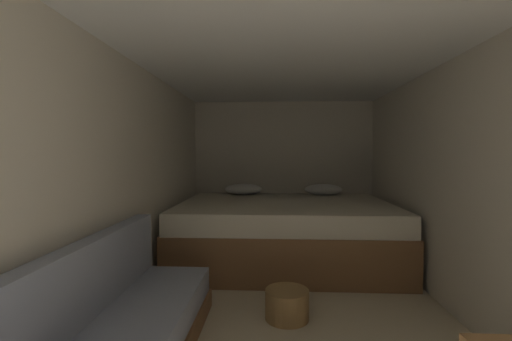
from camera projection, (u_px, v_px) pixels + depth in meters
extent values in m
plane|color=beige|center=(291.00, 331.00, 2.60)|extent=(7.42, 7.42, 0.00)
cube|color=beige|center=(283.00, 172.00, 5.28)|extent=(2.79, 0.05, 2.13)
cube|color=beige|center=(112.00, 190.00, 2.62)|extent=(0.05, 5.42, 2.13)
cube|color=beige|center=(483.00, 192.00, 2.48)|extent=(0.05, 5.42, 2.13)
cube|color=white|center=(293.00, 41.00, 2.50)|extent=(2.79, 5.42, 0.05)
cube|color=brown|center=(285.00, 241.00, 4.28)|extent=(2.57, 1.92, 0.51)
cube|color=beige|center=(285.00, 211.00, 4.27)|extent=(2.53, 1.88, 0.23)
ellipsoid|color=white|center=(244.00, 189.00, 5.03)|extent=(0.54, 0.33, 0.16)
ellipsoid|color=white|center=(323.00, 190.00, 4.97)|extent=(0.54, 0.33, 0.16)
cube|color=#8C93A8|center=(37.00, 312.00, 1.65)|extent=(0.12, 2.74, 0.46)
cylinder|color=olive|center=(287.00, 304.00, 2.78)|extent=(0.36, 0.36, 0.24)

